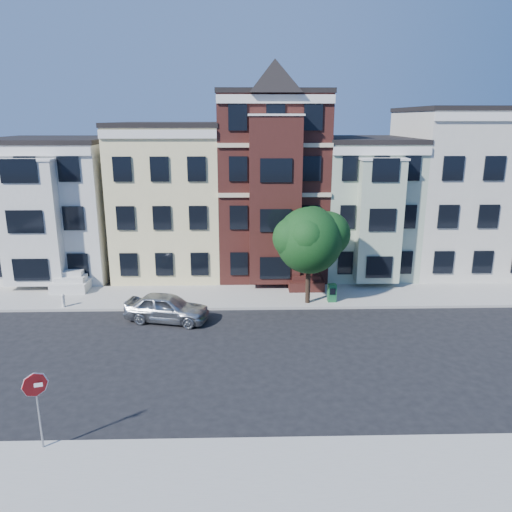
{
  "coord_description": "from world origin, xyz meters",
  "views": [
    {
      "loc": [
        -1.93,
        -20.59,
        10.54
      ],
      "look_at": [
        -1.35,
        2.36,
        4.2
      ],
      "focal_mm": 35.0,
      "sensor_mm": 36.0,
      "label": 1
    }
  ],
  "objects_px": {
    "newspaper_box": "(332,293)",
    "stop_sign": "(38,406)",
    "parked_car": "(167,308)",
    "street_tree": "(309,245)",
    "fire_hydrant": "(63,302)"
  },
  "relations": [
    {
      "from": "newspaper_box",
      "to": "stop_sign",
      "type": "xyz_separation_m",
      "value": [
        -11.77,
        -13.22,
        0.99
      ]
    },
    {
      "from": "parked_car",
      "to": "stop_sign",
      "type": "xyz_separation_m",
      "value": [
        -2.48,
        -10.85,
        0.9
      ]
    },
    {
      "from": "parked_car",
      "to": "stop_sign",
      "type": "distance_m",
      "value": 11.17
    },
    {
      "from": "street_tree",
      "to": "newspaper_box",
      "type": "distance_m",
      "value": 3.29
    },
    {
      "from": "street_tree",
      "to": "newspaper_box",
      "type": "xyz_separation_m",
      "value": [
        1.45,
        0.15,
        -2.95
      ]
    },
    {
      "from": "street_tree",
      "to": "stop_sign",
      "type": "relative_size",
      "value": 2.29
    },
    {
      "from": "parked_car",
      "to": "stop_sign",
      "type": "height_order",
      "value": "stop_sign"
    },
    {
      "from": "newspaper_box",
      "to": "fire_hydrant",
      "type": "xyz_separation_m",
      "value": [
        -15.48,
        -0.5,
        -0.22
      ]
    },
    {
      "from": "fire_hydrant",
      "to": "parked_car",
      "type": "bearing_deg",
      "value": -16.83
    },
    {
      "from": "newspaper_box",
      "to": "stop_sign",
      "type": "bearing_deg",
      "value": -134.71
    },
    {
      "from": "fire_hydrant",
      "to": "stop_sign",
      "type": "height_order",
      "value": "stop_sign"
    },
    {
      "from": "parked_car",
      "to": "fire_hydrant",
      "type": "height_order",
      "value": "parked_car"
    },
    {
      "from": "parked_car",
      "to": "newspaper_box",
      "type": "distance_m",
      "value": 9.6
    },
    {
      "from": "fire_hydrant",
      "to": "street_tree",
      "type": "bearing_deg",
      "value": 1.41
    },
    {
      "from": "street_tree",
      "to": "fire_hydrant",
      "type": "relative_size",
      "value": 11.28
    }
  ]
}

